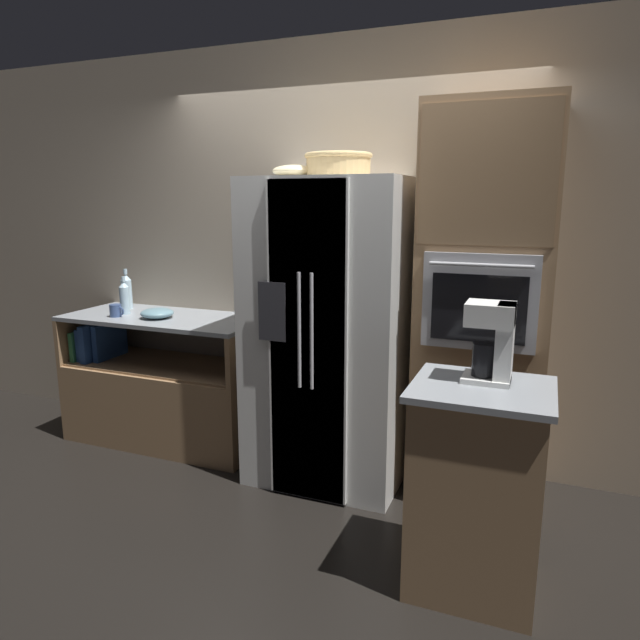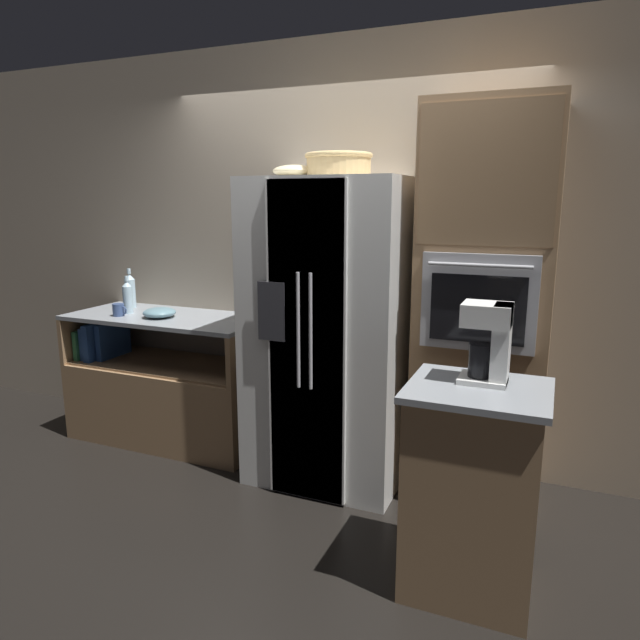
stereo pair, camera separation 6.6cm
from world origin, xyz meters
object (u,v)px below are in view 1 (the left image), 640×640
(fruit_bowl, at_px, (294,171))
(bottle_short, at_px, (127,291))
(refrigerator, at_px, (331,333))
(mug, at_px, (116,311))
(bottle_tall, at_px, (125,298))
(mixing_bowl, at_px, (157,313))
(wicker_basket, at_px, (338,164))
(wall_oven, at_px, (484,309))
(coffee_maker, at_px, (494,339))

(fruit_bowl, height_order, bottle_short, fruit_bowl)
(refrigerator, distance_m, mug, 1.62)
(bottle_tall, bearing_deg, mixing_bowl, -6.59)
(wicker_basket, distance_m, bottle_tall, 1.89)
(fruit_bowl, bearing_deg, bottle_tall, 177.95)
(mixing_bowl, bearing_deg, refrigerator, 0.41)
(fruit_bowl, bearing_deg, mixing_bowl, 179.26)
(wall_oven, distance_m, mixing_bowl, 2.24)
(bottle_tall, height_order, bottle_short, bottle_short)
(refrigerator, height_order, wicker_basket, wicker_basket)
(fruit_bowl, bearing_deg, wall_oven, 5.88)
(wicker_basket, xyz_separation_m, bottle_tall, (-1.66, 0.00, -0.91))
(bottle_short, bearing_deg, coffee_maker, -18.52)
(wicker_basket, xyz_separation_m, coffee_maker, (1.00, -0.75, -0.80))
(wall_oven, bearing_deg, coffee_maker, -81.18)
(bottle_short, xyz_separation_m, mug, (0.14, -0.29, -0.09))
(wall_oven, height_order, bottle_tall, wall_oven)
(fruit_bowl, relative_size, mug, 2.25)
(refrigerator, bearing_deg, wall_oven, 5.93)
(coffee_maker, bearing_deg, mixing_bowl, 163.09)
(wicker_basket, height_order, coffee_maker, wicker_basket)
(wall_oven, xyz_separation_m, fruit_bowl, (-1.15, -0.12, 0.79))
(wicker_basket, distance_m, fruit_bowl, 0.28)
(bottle_short, distance_m, mixing_bowl, 0.51)
(mixing_bowl, bearing_deg, bottle_tall, 173.41)
(bottle_short, height_order, mug, bottle_short)
(bottle_short, bearing_deg, mug, -63.99)
(refrigerator, bearing_deg, bottle_tall, 179.07)
(wicker_basket, bearing_deg, wall_oven, 4.55)
(wall_oven, relative_size, mug, 19.72)
(wicker_basket, xyz_separation_m, mixing_bowl, (-1.35, -0.03, -0.99))
(bottle_tall, relative_size, mixing_bowl, 1.20)
(wicker_basket, relative_size, fruit_bowl, 1.54)
(refrigerator, height_order, bottle_short, refrigerator)
(wall_oven, bearing_deg, bottle_tall, -178.46)
(coffee_maker, bearing_deg, fruit_bowl, 151.13)
(refrigerator, bearing_deg, wicker_basket, 36.80)
(refrigerator, relative_size, wall_oven, 0.83)
(bottle_tall, distance_m, mug, 0.13)
(fruit_bowl, bearing_deg, bottle_short, 171.20)
(coffee_maker, bearing_deg, bottle_tall, 164.24)
(fruit_bowl, distance_m, bottle_tall, 1.64)
(refrigerator, relative_size, mixing_bowl, 8.19)
(wall_oven, distance_m, bottle_short, 2.68)
(fruit_bowl, relative_size, bottle_short, 0.85)
(fruit_bowl, relative_size, bottle_tall, 0.94)
(refrigerator, xyz_separation_m, mug, (-1.62, -0.08, 0.04))
(mixing_bowl, bearing_deg, mug, -167.15)
(bottle_tall, bearing_deg, coffee_maker, -15.76)
(wall_oven, relative_size, bottle_short, 7.48)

